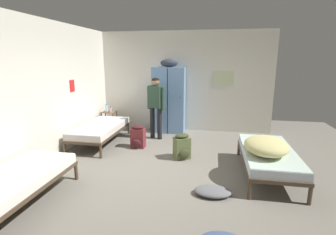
% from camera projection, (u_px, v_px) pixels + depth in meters
% --- Properties ---
extents(ground_plane, '(9.06, 9.06, 0.00)m').
position_uv_depth(ground_plane, '(165.00, 168.00, 4.92)').
color(ground_plane, slate).
extents(room_backdrop, '(4.97, 5.72, 2.84)m').
position_uv_depth(room_backdrop, '(123.00, 86.00, 6.11)').
color(room_backdrop, silver).
rests_on(room_backdrop, ground_plane).
extents(locker_bank, '(0.90, 0.55, 2.07)m').
position_uv_depth(locker_bank, '(169.00, 99.00, 7.21)').
color(locker_bank, '#6B93C6').
rests_on(locker_bank, ground_plane).
extents(shelf_unit, '(0.38, 0.30, 0.57)m').
position_uv_depth(shelf_unit, '(109.00, 119.00, 7.45)').
color(shelf_unit, brown).
rests_on(shelf_unit, ground_plane).
extents(bed_right, '(0.90, 1.90, 0.49)m').
position_uv_depth(bed_right, '(268.00, 155.00, 4.57)').
color(bed_right, '#473828').
rests_on(bed_right, ground_plane).
extents(bed_left_rear, '(0.90, 1.90, 0.49)m').
position_uv_depth(bed_left_rear, '(100.00, 129.00, 6.30)').
color(bed_left_rear, '#473828').
rests_on(bed_left_rear, ground_plane).
extents(bed_left_front, '(0.90, 1.90, 0.49)m').
position_uv_depth(bed_left_front, '(13.00, 182.00, 3.59)').
color(bed_left_front, '#473828').
rests_on(bed_left_front, ground_plane).
extents(bedding_heap, '(0.72, 0.87, 0.29)m').
position_uv_depth(bedding_heap, '(266.00, 146.00, 4.31)').
color(bedding_heap, '#D1C67F').
rests_on(bedding_heap, bed_right).
extents(person_traveler, '(0.49, 0.30, 1.61)m').
position_uv_depth(person_traveler, '(156.00, 102.00, 6.57)').
color(person_traveler, black).
rests_on(person_traveler, ground_plane).
extents(water_bottle, '(0.07, 0.07, 0.22)m').
position_uv_depth(water_bottle, '(107.00, 108.00, 7.41)').
color(water_bottle, '#B2DBEA').
rests_on(water_bottle, shelf_unit).
extents(lotion_bottle, '(0.05, 0.05, 0.16)m').
position_uv_depth(lotion_bottle, '(111.00, 110.00, 7.34)').
color(lotion_bottle, beige).
rests_on(lotion_bottle, shelf_unit).
extents(backpack_maroon, '(0.32, 0.34, 0.55)m').
position_uv_depth(backpack_maroon, '(138.00, 137.00, 6.03)').
color(backpack_maroon, maroon).
rests_on(backpack_maroon, ground_plane).
extents(backpack_olive, '(0.40, 0.41, 0.55)m').
position_uv_depth(backpack_olive, '(182.00, 147.00, 5.36)').
color(backpack_olive, '#566038').
rests_on(backpack_olive, ground_plane).
extents(clothes_pile_grey, '(0.57, 0.38, 0.12)m').
position_uv_depth(clothes_pile_grey, '(213.00, 191.00, 3.95)').
color(clothes_pile_grey, slate).
rests_on(clothes_pile_grey, ground_plane).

